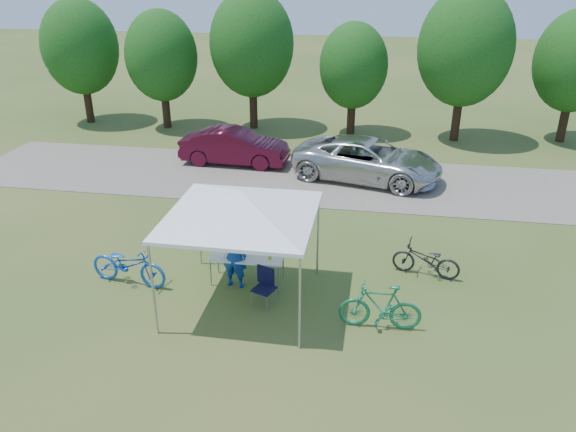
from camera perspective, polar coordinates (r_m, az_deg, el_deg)
name	(u,v)px	position (r m, az deg, el deg)	size (l,w,h in m)	color
ground	(244,301)	(13.08, -4.44, -8.56)	(100.00, 100.00, 0.00)	#2D5119
gravel_strip	(297,178)	(20.12, 0.93, 3.84)	(24.00, 5.00, 0.02)	gray
canopy	(240,194)	(11.85, -4.86, 2.24)	(4.53, 4.53, 3.00)	#A5A5AA
treeline	(312,52)	(25.10, 2.47, 16.32)	(24.89, 4.28, 6.30)	#382314
folding_table	(247,257)	(13.45, -4.19, -4.22)	(1.74, 0.73, 0.72)	white
folding_chair	(265,283)	(12.73, -2.36, -6.82)	(0.57, 0.60, 0.87)	black
cooler	(234,248)	(13.41, -5.48, -3.27)	(0.49, 0.34, 0.36)	white
ice_cream_cup	(270,257)	(13.26, -1.87, -4.23)	(0.09, 0.09, 0.07)	gold
cyclist	(234,255)	(13.25, -5.48, -3.99)	(0.60, 0.39, 1.65)	navy
bike_blue	(128,264)	(13.96, -15.91, -4.75)	(0.69, 1.97, 1.04)	blue
bike_green	(380,307)	(12.05, 9.35, -9.08)	(0.49, 1.74, 1.04)	#1B7B52
bike_dark	(426,260)	(14.20, 13.84, -4.36)	(0.58, 1.66, 0.87)	black
minivan	(367,160)	(20.01, 8.08, 5.70)	(2.39, 5.19, 1.44)	silver
sedan	(235,146)	(21.51, -5.43, 7.04)	(1.42, 4.07, 1.34)	#430B1E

